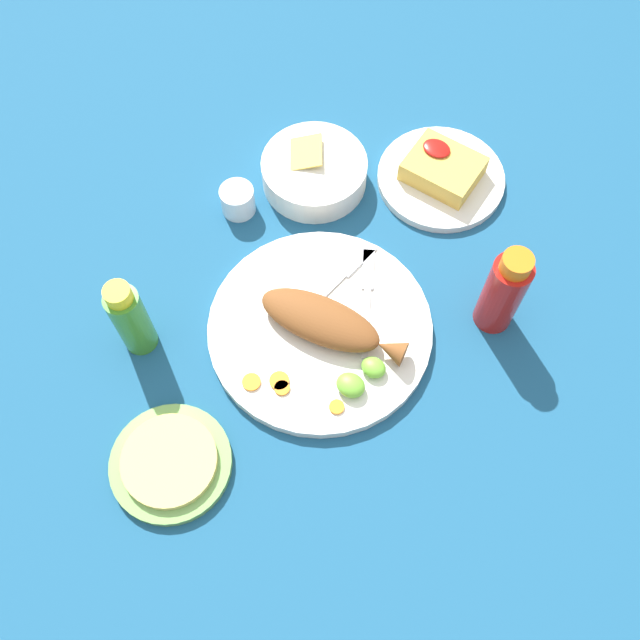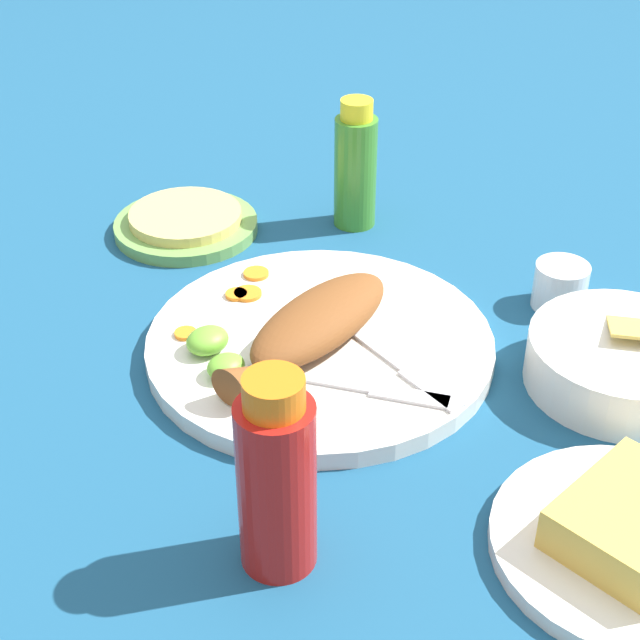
{
  "view_description": "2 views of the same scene",
  "coord_description": "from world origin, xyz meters",
  "px_view_note": "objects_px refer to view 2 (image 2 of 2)",
  "views": [
    {
      "loc": [
        -0.26,
        0.39,
        0.96
      ],
      "look_at": [
        0.0,
        0.0,
        0.04
      ],
      "focal_mm": 40.0,
      "sensor_mm": 36.0,
      "label": 1
    },
    {
      "loc": [
        -0.54,
        -0.55,
        0.56
      ],
      "look_at": [
        0.0,
        0.0,
        0.04
      ],
      "focal_mm": 55.0,
      "sensor_mm": 36.0,
      "label": 2
    }
  ],
  "objects_px": {
    "fork_far": "(361,388)",
    "hot_sauce_bottle_red": "(277,479)",
    "main_plate": "(320,345)",
    "hot_sauce_bottle_green": "(355,167)",
    "tortilla_plate": "(186,226)",
    "side_plate_fries": "(631,546)",
    "fried_fish": "(314,324)",
    "guacamole_bowl": "(623,359)",
    "fork_near": "(399,365)",
    "salt_cup": "(560,288)"
  },
  "relations": [
    {
      "from": "fried_fish",
      "to": "hot_sauce_bottle_green",
      "type": "relative_size",
      "value": 1.5
    },
    {
      "from": "fried_fish",
      "to": "guacamole_bowl",
      "type": "height_order",
      "value": "guacamole_bowl"
    },
    {
      "from": "hot_sauce_bottle_red",
      "to": "fork_near",
      "type": "bearing_deg",
      "value": 19.73
    },
    {
      "from": "salt_cup",
      "to": "tortilla_plate",
      "type": "distance_m",
      "value": 0.43
    },
    {
      "from": "side_plate_fries",
      "to": "tortilla_plate",
      "type": "xyz_separation_m",
      "value": [
        0.07,
        0.63,
        0.0
      ]
    },
    {
      "from": "main_plate",
      "to": "salt_cup",
      "type": "distance_m",
      "value": 0.26
    },
    {
      "from": "guacamole_bowl",
      "to": "tortilla_plate",
      "type": "bearing_deg",
      "value": 101.56
    },
    {
      "from": "fork_far",
      "to": "hot_sauce_bottle_red",
      "type": "bearing_deg",
      "value": -94.53
    },
    {
      "from": "tortilla_plate",
      "to": "fork_far",
      "type": "bearing_deg",
      "value": -103.65
    },
    {
      "from": "fried_fish",
      "to": "tortilla_plate",
      "type": "bearing_deg",
      "value": 68.1
    },
    {
      "from": "hot_sauce_bottle_red",
      "to": "guacamole_bowl",
      "type": "bearing_deg",
      "value": -10.04
    },
    {
      "from": "fork_near",
      "to": "hot_sauce_bottle_red",
      "type": "bearing_deg",
      "value": -62.14
    },
    {
      "from": "main_plate",
      "to": "hot_sauce_bottle_green",
      "type": "relative_size",
      "value": 2.18
    },
    {
      "from": "fried_fish",
      "to": "side_plate_fries",
      "type": "distance_m",
      "value": 0.35
    },
    {
      "from": "fork_near",
      "to": "fork_far",
      "type": "xyz_separation_m",
      "value": [
        -0.05,
        0.0,
        0.0
      ]
    },
    {
      "from": "tortilla_plate",
      "to": "main_plate",
      "type": "bearing_deg",
      "value": -101.58
    },
    {
      "from": "tortilla_plate",
      "to": "salt_cup",
      "type": "bearing_deg",
      "value": -65.96
    },
    {
      "from": "fried_fish",
      "to": "hot_sauce_bottle_red",
      "type": "bearing_deg",
      "value": -148.57
    },
    {
      "from": "main_plate",
      "to": "fork_near",
      "type": "height_order",
      "value": "fork_near"
    },
    {
      "from": "hot_sauce_bottle_red",
      "to": "side_plate_fries",
      "type": "bearing_deg",
      "value": -43.72
    },
    {
      "from": "fork_near",
      "to": "fork_far",
      "type": "height_order",
      "value": "same"
    },
    {
      "from": "fork_far",
      "to": "salt_cup",
      "type": "bearing_deg",
      "value": 53.78
    },
    {
      "from": "hot_sauce_bottle_green",
      "to": "tortilla_plate",
      "type": "bearing_deg",
      "value": 141.7
    },
    {
      "from": "hot_sauce_bottle_red",
      "to": "salt_cup",
      "type": "distance_m",
      "value": 0.44
    },
    {
      "from": "fried_fish",
      "to": "tortilla_plate",
      "type": "distance_m",
      "value": 0.29
    },
    {
      "from": "main_plate",
      "to": "side_plate_fries",
      "type": "height_order",
      "value": "main_plate"
    },
    {
      "from": "hot_sauce_bottle_red",
      "to": "side_plate_fries",
      "type": "xyz_separation_m",
      "value": [
        0.19,
        -0.18,
        -0.07
      ]
    },
    {
      "from": "main_plate",
      "to": "fried_fish",
      "type": "height_order",
      "value": "fried_fish"
    },
    {
      "from": "side_plate_fries",
      "to": "guacamole_bowl",
      "type": "xyz_separation_m",
      "value": [
        0.18,
        0.12,
        0.02
      ]
    },
    {
      "from": "fried_fish",
      "to": "main_plate",
      "type": "bearing_deg",
      "value": 0.0
    },
    {
      "from": "fork_near",
      "to": "hot_sauce_bottle_green",
      "type": "height_order",
      "value": "hot_sauce_bottle_green"
    },
    {
      "from": "fried_fish",
      "to": "salt_cup",
      "type": "relative_size",
      "value": 4.16
    },
    {
      "from": "hot_sauce_bottle_red",
      "to": "salt_cup",
      "type": "relative_size",
      "value": 3.01
    },
    {
      "from": "fork_near",
      "to": "side_plate_fries",
      "type": "xyz_separation_m",
      "value": [
        -0.03,
        -0.26,
        -0.01
      ]
    },
    {
      "from": "side_plate_fries",
      "to": "guacamole_bowl",
      "type": "height_order",
      "value": "guacamole_bowl"
    },
    {
      "from": "fork_far",
      "to": "side_plate_fries",
      "type": "distance_m",
      "value": 0.26
    },
    {
      "from": "main_plate",
      "to": "fork_far",
      "type": "xyz_separation_m",
      "value": [
        -0.03,
        -0.08,
        0.01
      ]
    },
    {
      "from": "main_plate",
      "to": "fork_far",
      "type": "relative_size",
      "value": 1.99
    },
    {
      "from": "fried_fish",
      "to": "fork_far",
      "type": "height_order",
      "value": "fried_fish"
    },
    {
      "from": "salt_cup",
      "to": "guacamole_bowl",
      "type": "bearing_deg",
      "value": -122.09
    },
    {
      "from": "fried_fish",
      "to": "salt_cup",
      "type": "bearing_deg",
      "value": -33.12
    },
    {
      "from": "hot_sauce_bottle_red",
      "to": "hot_sauce_bottle_green",
      "type": "relative_size",
      "value": 1.09
    },
    {
      "from": "side_plate_fries",
      "to": "fried_fish",
      "type": "bearing_deg",
      "value": 89.39
    },
    {
      "from": "fork_near",
      "to": "tortilla_plate",
      "type": "height_order",
      "value": "fork_near"
    },
    {
      "from": "tortilla_plate",
      "to": "fork_near",
      "type": "bearing_deg",
      "value": -96.06
    },
    {
      "from": "fork_near",
      "to": "guacamole_bowl",
      "type": "height_order",
      "value": "guacamole_bowl"
    },
    {
      "from": "salt_cup",
      "to": "side_plate_fries",
      "type": "bearing_deg",
      "value": -136.88
    },
    {
      "from": "guacamole_bowl",
      "to": "tortilla_plate",
      "type": "distance_m",
      "value": 0.52
    },
    {
      "from": "fork_far",
      "to": "salt_cup",
      "type": "relative_size",
      "value": 3.03
    },
    {
      "from": "tortilla_plate",
      "to": "side_plate_fries",
      "type": "bearing_deg",
      "value": -96.49
    }
  ]
}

